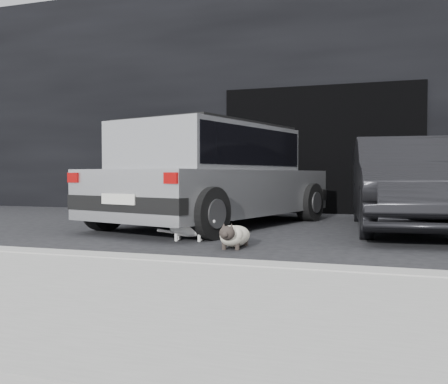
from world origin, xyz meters
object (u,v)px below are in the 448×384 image
(second_car, at_px, (408,183))
(cat_white, at_px, (192,227))
(silver_hatchback, at_px, (213,171))
(cat_siamese, at_px, (234,236))

(second_car, relative_size, cat_white, 5.82)
(silver_hatchback, relative_size, second_car, 1.12)
(silver_hatchback, relative_size, cat_siamese, 5.29)
(cat_white, bearing_deg, cat_siamese, 49.36)
(second_car, bearing_deg, silver_hatchback, -179.71)
(cat_white, bearing_deg, silver_hatchback, -177.26)
(cat_siamese, height_order, cat_white, cat_white)
(silver_hatchback, height_order, cat_white, silver_hatchback)
(silver_hatchback, bearing_deg, cat_siamese, -49.51)
(silver_hatchback, xyz_separation_m, cat_siamese, (0.99, -2.17, -0.72))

